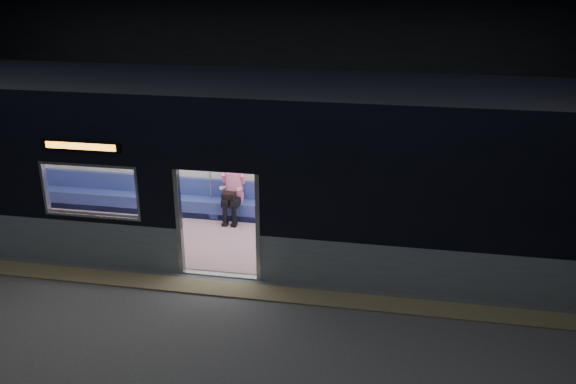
# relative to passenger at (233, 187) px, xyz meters

# --- Properties ---
(station_floor) EXTENTS (24.00, 14.00, 0.01)m
(station_floor) POSITION_rel_passenger_xyz_m (0.41, -3.55, -0.80)
(station_floor) COLOR #47494C
(station_floor) RESTS_ON ground
(station_envelope) EXTENTS (24.00, 14.00, 5.00)m
(station_envelope) POSITION_rel_passenger_xyz_m (0.41, -3.55, 2.87)
(station_envelope) COLOR black
(station_envelope) RESTS_ON station_floor
(tactile_strip) EXTENTS (22.80, 0.50, 0.03)m
(tactile_strip) POSITION_rel_passenger_xyz_m (0.41, -3.00, -0.78)
(tactile_strip) COLOR #8C7F59
(tactile_strip) RESTS_ON station_floor
(metro_car) EXTENTS (18.00, 3.04, 3.35)m
(metro_car) POSITION_rel_passenger_xyz_m (0.41, -1.00, 1.05)
(metro_car) COLOR #929EAE
(metro_car) RESTS_ON station_floor
(passenger) EXTENTS (0.40, 0.68, 1.35)m
(passenger) POSITION_rel_passenger_xyz_m (0.00, 0.00, 0.00)
(passenger) COLOR black
(passenger) RESTS_ON metro_car
(handbag) EXTENTS (0.33, 0.30, 0.14)m
(handbag) POSITION_rel_passenger_xyz_m (-0.04, -0.22, -0.12)
(handbag) COLOR black
(handbag) RESTS_ON passenger
(transit_map) EXTENTS (0.98, 0.03, 0.63)m
(transit_map) POSITION_rel_passenger_xyz_m (5.23, 0.31, 0.68)
(transit_map) COLOR white
(transit_map) RESTS_ON metro_car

